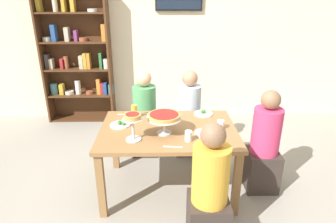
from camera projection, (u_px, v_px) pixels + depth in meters
ground_plane at (168, 187)px, 3.29m from camera, size 12.00×12.00×0.00m
rear_partition at (166, 35)px, 4.80m from camera, size 8.00×0.12×2.80m
dining_table at (168, 136)px, 3.05m from camera, size 1.41×0.99×0.74m
bookshelf at (77, 56)px, 4.71m from camera, size 1.11×0.30×2.21m
diner_far_left at (145, 119)px, 3.85m from camera, size 0.34×0.34×1.15m
diner_far_right at (189, 119)px, 3.87m from camera, size 0.34×0.34×1.15m
diner_near_right at (209, 196)px, 2.39m from camera, size 0.34×0.34×1.15m
diner_head_east at (264, 149)px, 3.12m from camera, size 0.34×0.34×1.15m
deep_dish_pizza_stand at (164, 117)px, 2.84m from camera, size 0.35×0.35×0.21m
personal_pizza_stand at (133, 121)px, 2.70m from camera, size 0.19×0.19×0.27m
salad_plate_near_diner at (207, 133)px, 2.88m from camera, size 0.24×0.24×0.07m
salad_plate_far_diner at (120, 124)px, 3.07m from camera, size 0.21×0.21×0.06m
salad_plate_spare at (203, 113)px, 3.36m from camera, size 0.22×0.22×0.06m
beer_glass_amber_tall at (134, 111)px, 3.26m from camera, size 0.07×0.07×0.15m
water_glass_clear_near at (188, 136)px, 2.74m from camera, size 0.07×0.07×0.10m
water_glass_clear_far at (221, 125)px, 2.99m from camera, size 0.07×0.07×0.09m
cutlery_fork_near at (125, 114)px, 3.36m from camera, size 0.18×0.02×0.00m
cutlery_knife_near at (173, 147)px, 2.64m from camera, size 0.18×0.04×0.00m
cutlery_fork_far at (148, 114)px, 3.36m from camera, size 0.18×0.07×0.00m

